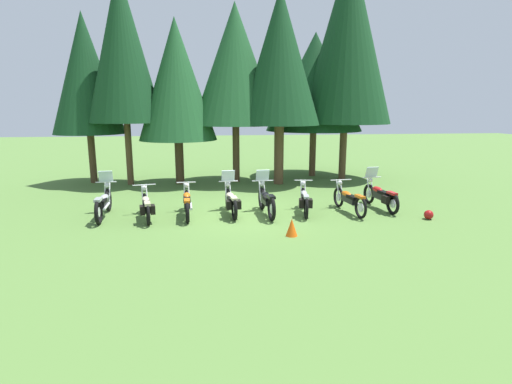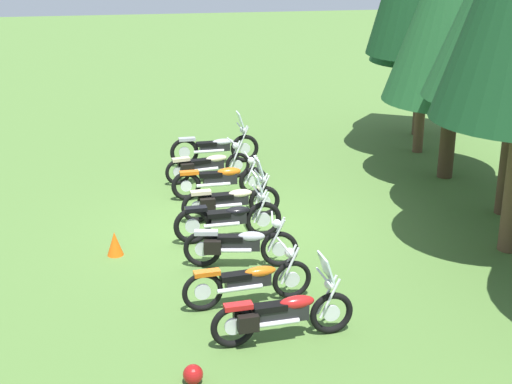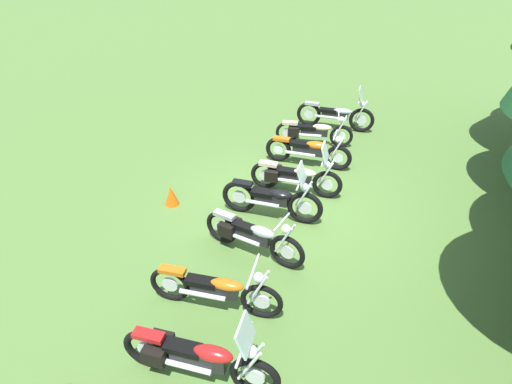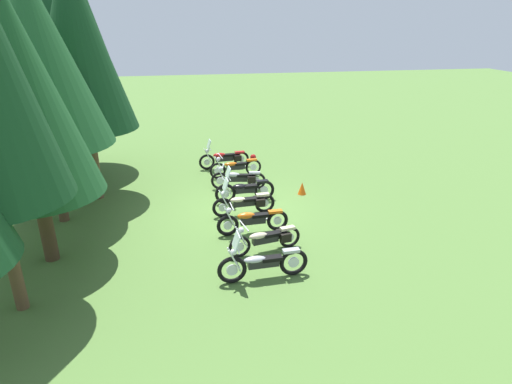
{
  "view_description": "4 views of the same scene",
  "coord_description": "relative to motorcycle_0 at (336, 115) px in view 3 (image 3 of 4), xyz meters",
  "views": [
    {
      "loc": [
        -1.37,
        -12.68,
        3.38
      ],
      "look_at": [
        0.34,
        0.55,
        0.62
      ],
      "focal_mm": 28.3,
      "sensor_mm": 36.0,
      "label": 1
    },
    {
      "loc": [
        14.57,
        -2.0,
        6.15
      ],
      "look_at": [
        -0.79,
        0.66,
        0.51
      ],
      "focal_mm": 52.48,
      "sensor_mm": 36.0,
      "label": 2
    },
    {
      "loc": [
        7.55,
        2.09,
        5.39
      ],
      "look_at": [
        1.01,
        -0.35,
        0.86
      ],
      "focal_mm": 28.85,
      "sensor_mm": 36.0,
      "label": 3
    },
    {
      "loc": [
        -14.0,
        2.12,
        6.33
      ],
      "look_at": [
        -0.01,
        -0.46,
        0.6
      ],
      "focal_mm": 30.35,
      "sensor_mm": 36.0,
      "label": 4
    }
  ],
  "objects": [
    {
      "name": "motorcycle_5",
      "position": [
        6.41,
        -0.35,
        -0.03
      ],
      "size": [
        0.72,
        2.15,
        1.01
      ],
      "rotation": [
        0.0,
        0.0,
        1.4
      ],
      "color": "black",
      "rests_on": "ground_plane"
    },
    {
      "name": "ground_plane",
      "position": [
        4.55,
        -0.22,
        -0.47
      ],
      "size": [
        80.0,
        80.0,
        0.0
      ],
      "primitive_type": "plane",
      "color": "#4C7033"
    },
    {
      "name": "motorcycle_7",
      "position": [
        9.15,
        -0.09,
        -0.0
      ],
      "size": [
        0.7,
        2.3,
        1.37
      ],
      "rotation": [
        0.0,
        0.0,
        1.66
      ],
      "color": "black",
      "rests_on": "ground_plane"
    },
    {
      "name": "motorcycle_0",
      "position": [
        0.0,
        0.0,
        0.0
      ],
      "size": [
        0.66,
        2.41,
        1.39
      ],
      "rotation": [
        0.0,
        0.0,
        1.62
      ],
      "color": "black",
      "rests_on": "ground_plane"
    },
    {
      "name": "motorcycle_3",
      "position": [
        4.02,
        -0.18,
        -0.02
      ],
      "size": [
        0.64,
        2.2,
        1.36
      ],
      "rotation": [
        0.0,
        0.0,
        1.64
      ],
      "color": "black",
      "rests_on": "ground_plane"
    },
    {
      "name": "motorcycle_2",
      "position": [
        2.61,
        -0.2,
        -0.03
      ],
      "size": [
        0.62,
        2.3,
        1.0
      ],
      "rotation": [
        0.0,
        0.0,
        1.62
      ],
      "color": "black",
      "rests_on": "ground_plane"
    },
    {
      "name": "motorcycle_6",
      "position": [
        7.9,
        -0.39,
        -0.03
      ],
      "size": [
        0.76,
        2.27,
        1.0
      ],
      "rotation": [
        0.0,
        0.0,
        1.69
      ],
      "color": "black",
      "rests_on": "ground_plane"
    },
    {
      "name": "traffic_cone",
      "position": [
        5.48,
        -2.66,
        -0.23
      ],
      "size": [
        0.32,
        0.32,
        0.48
      ],
      "primitive_type": "cone",
      "color": "#EA590F",
      "rests_on": "ground_plane"
    },
    {
      "name": "motorcycle_1",
      "position": [
        1.37,
        -0.41,
        -0.05
      ],
      "size": [
        0.84,
        2.2,
        0.98
      ],
      "rotation": [
        0.0,
        0.0,
        1.76
      ],
      "color": "black",
      "rests_on": "ground_plane"
    },
    {
      "name": "motorcycle_4",
      "position": [
        5.14,
        -0.35,
        0.01
      ],
      "size": [
        0.72,
        2.24,
        1.4
      ],
      "rotation": [
        0.0,
        0.0,
        1.63
      ],
      "color": "black",
      "rests_on": "ground_plane"
    }
  ]
}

